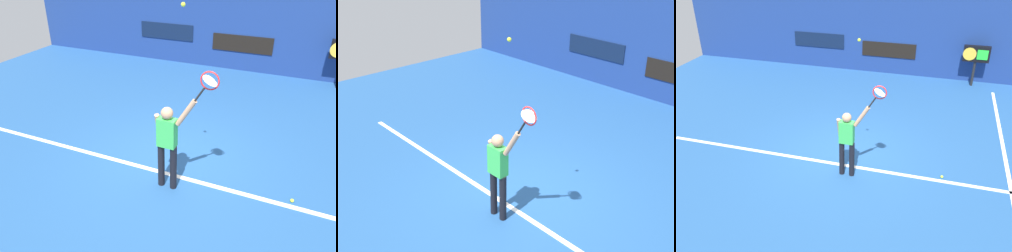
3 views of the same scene
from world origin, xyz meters
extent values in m
plane|color=#23518C|center=(0.00, 0.00, 0.00)|extent=(18.00, 18.00, 0.00)
cube|color=navy|center=(0.00, 6.59, 1.70)|extent=(18.00, 0.20, 3.40)
cube|color=black|center=(0.00, 6.47, 1.00)|extent=(2.20, 0.03, 0.60)
cube|color=#0C1933|center=(-3.00, 6.47, 1.18)|extent=(2.20, 0.03, 0.60)
cube|color=white|center=(0.00, -0.51, 0.01)|extent=(10.00, 0.10, 0.01)
cube|color=white|center=(4.13, 2.00, 0.01)|extent=(0.10, 7.00, 0.01)
cylinder|color=black|center=(0.14, -0.85, 0.46)|extent=(0.13, 0.13, 0.92)
cylinder|color=black|center=(0.39, -0.85, 0.46)|extent=(0.13, 0.13, 0.92)
cube|color=green|center=(0.26, -0.85, 1.20)|extent=(0.34, 0.20, 0.55)
sphere|color=tan|center=(0.26, -0.85, 1.58)|extent=(0.22, 0.22, 0.22)
cylinder|color=tan|center=(0.61, -0.85, 1.66)|extent=(0.38, 0.09, 0.54)
cylinder|color=tan|center=(0.06, -0.77, 1.22)|extent=(0.09, 0.23, 0.58)
cylinder|color=black|center=(0.84, -0.85, 2.04)|extent=(0.18, 0.03, 0.27)
torus|color=red|center=(0.99, -0.85, 2.29)|extent=(0.43, 0.02, 0.43)
cylinder|color=silver|center=(0.99, -0.85, 2.29)|extent=(0.23, 0.27, 0.14)
sphere|color=#CCE033|center=(0.50, -0.81, 3.37)|extent=(0.07, 0.07, 0.07)
cylinder|color=black|center=(3.36, 6.04, 0.48)|extent=(0.10, 0.10, 0.96)
cube|color=black|center=(3.36, 6.04, 1.26)|extent=(0.95, 0.18, 0.60)
cylinder|color=gold|center=(3.12, 5.94, 1.26)|extent=(0.48, 0.02, 0.48)
cube|color=#26D833|center=(3.57, 5.94, 1.26)|extent=(0.38, 0.02, 0.36)
sphere|color=#CCE033|center=(2.55, -0.36, 0.03)|extent=(0.07, 0.07, 0.07)
camera|label=1|loc=(2.32, -5.48, 4.11)|focal=35.12mm
camera|label=2|loc=(5.03, -5.08, 4.94)|focal=45.00mm
camera|label=3|loc=(2.20, -7.87, 5.36)|focal=38.58mm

